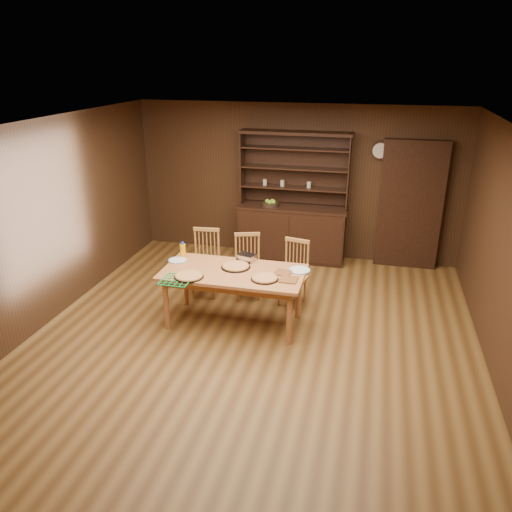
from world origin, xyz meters
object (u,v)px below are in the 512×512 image
(chair_left, at_px, (206,260))
(chair_right, at_px, (294,270))
(china_hutch, at_px, (292,226))
(juice_bottle, at_px, (183,250))
(dining_table, at_px, (233,277))
(chair_center, at_px, (248,264))

(chair_left, bearing_deg, chair_right, -5.43)
(china_hutch, relative_size, juice_bottle, 10.21)
(dining_table, xyz_separation_m, juice_bottle, (-0.80, 0.30, 0.18))
(chair_left, height_order, chair_right, chair_left)
(china_hutch, height_order, chair_center, china_hutch)
(chair_right, bearing_deg, dining_table, -117.14)
(chair_left, height_order, juice_bottle, chair_left)
(dining_table, distance_m, chair_left, 1.04)
(china_hutch, distance_m, dining_table, 2.46)
(dining_table, xyz_separation_m, chair_center, (-0.03, 0.85, -0.17))
(china_hutch, bearing_deg, juice_bottle, -118.21)
(chair_center, bearing_deg, dining_table, -104.98)
(china_hutch, distance_m, chair_left, 1.92)
(chair_left, distance_m, chair_right, 1.31)
(dining_table, bearing_deg, chair_left, 129.33)
(chair_right, xyz_separation_m, juice_bottle, (-1.46, -0.49, 0.35))
(dining_table, bearing_deg, china_hutch, 81.98)
(china_hutch, relative_size, dining_table, 1.20)
(dining_table, height_order, chair_right, chair_right)
(chair_left, height_order, chair_center, chair_left)
(chair_center, distance_m, juice_bottle, 1.00)
(dining_table, bearing_deg, juice_bottle, 159.23)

